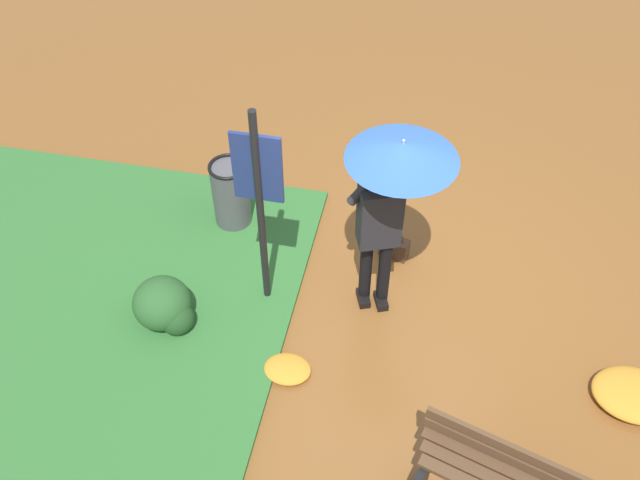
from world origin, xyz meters
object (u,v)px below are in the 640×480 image
object	(u,v)px
handbag	(394,247)
trash_bin	(231,195)
info_sign_post	(259,191)
person_with_umbrella	(392,185)

from	to	relation	value
handbag	trash_bin	xyz separation A→B (m)	(-1.81, 0.13, 0.29)
trash_bin	info_sign_post	bearing A→B (deg)	-56.23
info_sign_post	handbag	world-z (taller)	info_sign_post
person_with_umbrella	info_sign_post	size ratio (longest dim) A/B	0.89
handbag	trash_bin	distance (m)	1.84
info_sign_post	person_with_umbrella	bearing A→B (deg)	9.77
person_with_umbrella	handbag	size ratio (longest dim) A/B	5.53
info_sign_post	trash_bin	distance (m)	1.54
person_with_umbrella	handbag	distance (m)	1.56
person_with_umbrella	trash_bin	bearing A→B (deg)	156.70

